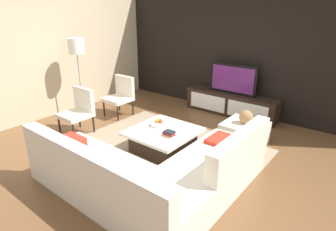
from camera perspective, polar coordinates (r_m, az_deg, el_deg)
The scene contains 15 objects.
ground_plane at distance 4.75m, azimuth -0.78°, elevation -7.88°, with size 14.00×14.00×0.00m, color brown.
feature_wall_back at distance 6.53m, azimuth 14.69°, elevation 12.57°, with size 6.40×0.12×2.80m, color black.
side_wall_left at distance 6.81m, azimuth -21.54°, elevation 12.14°, with size 0.12×5.20×2.80m, color beige.
area_rug at distance 4.80m, azimuth -1.71°, elevation -7.47°, with size 3.16×2.63×0.01m, color gray.
media_console at distance 6.52m, azimuth 12.65°, elevation 2.31°, with size 2.11×0.45×0.50m.
television at distance 6.36m, azimuth 13.06°, elevation 7.23°, with size 1.10×0.06×0.66m.
sectional_couch at distance 3.72m, azimuth -3.25°, elevation -11.71°, with size 2.52×2.34×0.83m.
coffee_table at distance 4.78m, azimuth -0.96°, elevation -4.95°, with size 1.03×1.06×0.38m.
accent_chair_near at distance 5.65m, azimuth -17.64°, elevation 1.39°, with size 0.54×0.53×0.87m.
floor_lamp at distance 6.37m, azimuth -18.11°, elevation 12.42°, with size 0.33×0.33×1.70m.
ottoman at distance 5.18m, azimuth 15.23°, elevation -3.58°, with size 0.70×0.70×0.40m, color silver.
fruit_bowl at distance 4.85m, azimuth -1.89°, elevation -1.52°, with size 0.28×0.28×0.14m.
accent_chair_far at distance 6.40m, azimuth -9.56°, elevation 4.42°, with size 0.54×0.53×0.87m.
decorative_ball at distance 5.06m, azimuth 15.58°, elevation -0.28°, with size 0.24×0.24×0.24m, color #997247.
book_stack at distance 4.47m, azimuth 0.22°, elevation -3.70°, with size 0.20×0.12×0.09m.
Camera 1 is at (2.63, -3.21, 2.31)m, focal length 29.96 mm.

